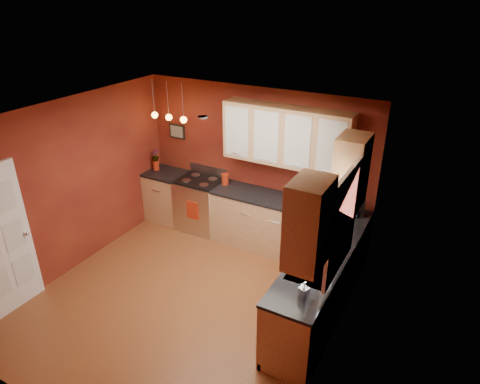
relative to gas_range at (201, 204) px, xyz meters
The scene contains 27 objects.
floor 2.08m from the gas_range, 62.94° to the right, with size 4.20×4.20×0.00m, color brown.
ceiling 2.93m from the gas_range, 62.94° to the right, with size 4.00×4.20×0.02m, color white.
wall_back 1.27m from the gas_range, 18.02° to the left, with size 4.00×0.02×2.60m, color maroon.
wall_front 4.09m from the gas_range, 76.73° to the right, with size 4.00×0.02×2.60m, color maroon.
wall_left 2.25m from the gas_range, 120.95° to the right, with size 0.02×4.20×2.60m, color maroon.
wall_right 3.53m from the gas_range, 31.66° to the right, with size 0.02×4.20×2.60m, color maroon.
base_cabinets_back_left 0.73m from the gas_range, behind, with size 0.70×0.60×0.90m, color tan.
base_cabinets_back_right 1.65m from the gas_range, ahead, with size 2.54×0.60×0.90m, color tan.
base_cabinets_right 2.95m from the gas_range, 27.27° to the right, with size 0.60×2.10×0.90m, color tan.
counter_back_left 0.85m from the gas_range, behind, with size 0.70×0.62×0.04m, color black.
counter_back_right 1.71m from the gas_range, ahead, with size 2.54×0.62×0.04m, color black.
counter_right 2.98m from the gas_range, 27.27° to the right, with size 0.62×2.10×0.04m, color black.
gas_range is the anchor object (origin of this frame).
dishwasher_front 2.04m from the gas_range, ahead, with size 0.60×0.02×0.80m, color silver.
sink 3.05m from the gas_range, 29.78° to the right, with size 0.50×0.70×0.33m.
window 3.48m from the gas_range, 27.40° to the right, with size 0.06×1.02×1.22m.
door_left_wall 3.22m from the gas_range, 109.27° to the right, with size 0.12×0.82×2.05m.
upper_cabinets_back 2.12m from the gas_range, ahead, with size 2.00×0.35×0.90m, color tan.
upper_cabinets_right 3.45m from the gas_range, 28.26° to the right, with size 0.35×1.95×0.90m, color tan.
wall_picture 1.36m from the gas_range, 156.09° to the left, with size 0.32×0.03×0.26m, color black.
pendant_lights 1.62m from the gas_range, behind, with size 0.71×0.11×0.66m.
red_canister 0.73m from the gas_range, ahead, with size 0.13×0.13×0.19m.
red_vase 1.11m from the gas_range, behind, with size 0.11×0.11×0.18m, color #A22711.
flowers 1.20m from the gas_range, behind, with size 0.12×0.12×0.22m, color #A22711.
coffee_maker 2.79m from the gas_range, ahead, with size 0.20×0.20×0.25m.
soap_pump 3.44m from the gas_range, 37.18° to the right, with size 0.09×0.09×0.21m, color silver.
dish_towel 0.34m from the gas_range, 81.29° to the right, with size 0.24×0.02×0.33m, color #A22711.
Camera 1 is at (2.94, -3.79, 3.98)m, focal length 32.00 mm.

